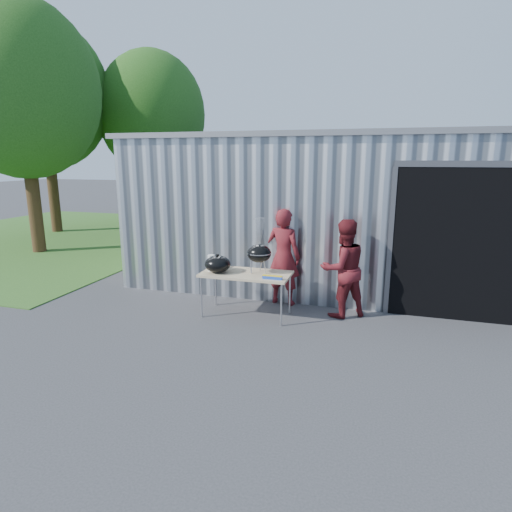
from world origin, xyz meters
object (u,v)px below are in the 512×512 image
(person_cook, at_px, (283,257))
(person_bystander, at_px, (343,268))
(folding_table, at_px, (246,275))
(kettle_grill, at_px, (259,248))

(person_cook, bearing_deg, person_bystander, 173.83)
(folding_table, relative_size, kettle_grill, 1.61)
(kettle_grill, bearing_deg, person_bystander, 15.08)
(folding_table, bearing_deg, kettle_grill, 21.02)
(kettle_grill, distance_m, person_cook, 0.80)
(folding_table, xyz_separation_m, kettle_grill, (0.20, 0.08, 0.46))
(folding_table, distance_m, person_cook, 0.92)
(folding_table, height_order, person_bystander, person_bystander)
(person_cook, distance_m, person_bystander, 1.15)
(folding_table, xyz_separation_m, person_cook, (0.46, 0.77, 0.17))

